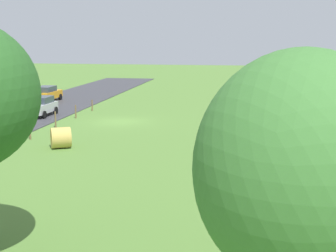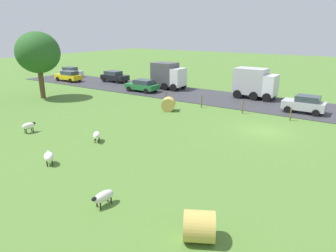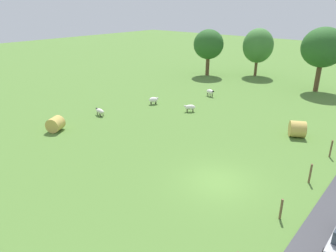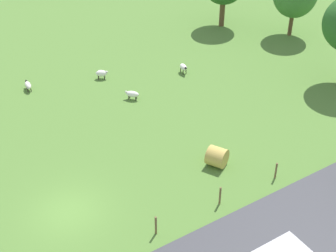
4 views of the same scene
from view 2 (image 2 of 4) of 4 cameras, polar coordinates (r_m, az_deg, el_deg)
name	(u,v)px [view 2 (image 2 of 4)]	position (r m, az deg, el deg)	size (l,w,h in m)	color
ground_plane	(264,131)	(25.60, 17.29, -0.88)	(160.00, 160.00, 0.00)	#517A33
road_strip	(292,107)	(34.20, 21.79, 3.20)	(8.00, 80.00, 0.06)	#38383D
sheep_0	(97,135)	(22.59, -12.94, -1.68)	(1.08, 1.06, 0.72)	white
sheep_1	(29,126)	(26.19, -24.21, 0.02)	(1.09, 0.64, 0.81)	white
sheep_2	(103,196)	(14.65, -11.78, -12.54)	(1.25, 0.58, 0.69)	silver
sheep_3	(49,157)	(19.63, -21.02, -5.28)	(0.95, 1.07, 0.77)	white
hay_bale_0	(168,104)	(30.40, 0.07, 4.01)	(1.30, 1.30, 1.18)	tan
hay_bale_1	(199,226)	(12.29, 5.75, -17.85)	(1.20, 1.20, 1.17)	tan
tree_1	(38,53)	(38.41, -22.77, 12.29)	(4.83, 4.83, 7.47)	brown
fence_post_1	(291,114)	(29.10, 21.60, 1.99)	(0.12, 0.12, 1.13)	brown
fence_post_2	(243,107)	(30.23, 13.54, 3.38)	(0.12, 0.12, 1.24)	brown
fence_post_3	(202,101)	(31.93, 6.18, 4.51)	(0.12, 0.12, 1.25)	brown
fence_post_4	(166,97)	(34.11, -0.35, 5.37)	(0.12, 0.12, 1.16)	brown
truck_0	(255,83)	(37.01, 15.64, 7.69)	(2.64, 4.68, 3.39)	white
truck_1	(168,75)	(41.60, 0.01, 9.32)	(2.68, 4.28, 3.40)	white
car_0	(69,76)	(50.21, -17.78, 8.76)	(1.92, 4.50, 1.56)	yellow
car_2	(305,104)	(32.18, 23.81, 3.75)	(2.01, 3.82, 1.65)	#B7B7BC
car_3	(114,76)	(47.93, -9.80, 8.98)	(2.15, 4.18, 1.61)	black
car_4	(71,72)	(55.01, -17.37, 9.49)	(1.93, 4.05, 1.58)	silver
car_5	(142,85)	(39.91, -4.71, 7.46)	(2.13, 4.22, 1.51)	#237238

